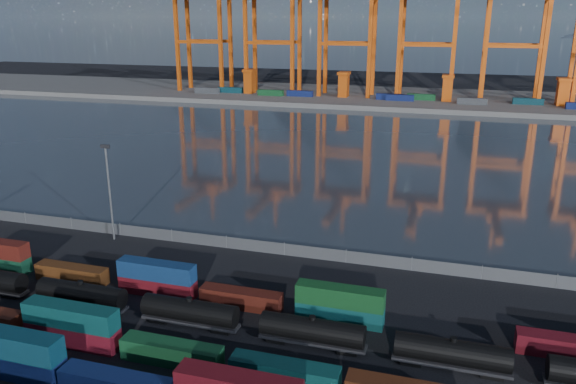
# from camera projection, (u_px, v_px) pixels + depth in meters

# --- Properties ---
(ground) EXTENTS (700.00, 700.00, 0.00)m
(ground) POSITION_uv_depth(u_px,v_px,m) (213.00, 350.00, 64.32)
(ground) COLOR black
(ground) RESTS_ON ground
(harbor_water) EXTENTS (700.00, 700.00, 0.00)m
(harbor_water) POSITION_uv_depth(u_px,v_px,m) (364.00, 150.00, 160.28)
(harbor_water) COLOR #2A343D
(harbor_water) RESTS_ON ground
(far_quay) EXTENTS (700.00, 70.00, 2.00)m
(far_quay) POSITION_uv_depth(u_px,v_px,m) (402.00, 98.00, 255.95)
(far_quay) COLOR #514F4C
(far_quay) RESTS_ON ground
(container_row_south) EXTENTS (127.19, 2.44, 5.20)m
(container_row_south) POSITION_uv_depth(u_px,v_px,m) (133.00, 382.00, 55.19)
(container_row_south) COLOR #484C4D
(container_row_south) RESTS_ON ground
(container_row_mid) EXTENTS (140.27, 2.36, 5.03)m
(container_row_mid) POSITION_uv_depth(u_px,v_px,m) (201.00, 356.00, 60.51)
(container_row_mid) COLOR #444549
(container_row_mid) RESTS_ON ground
(container_row_north) EXTENTS (140.40, 2.24, 4.77)m
(container_row_north) POSITION_uv_depth(u_px,v_px,m) (186.00, 286.00, 75.49)
(container_row_north) COLOR navy
(container_row_north) RESTS_ON ground
(tanker_string) EXTENTS (105.61, 2.71, 3.88)m
(tanker_string) POSITION_uv_depth(u_px,v_px,m) (190.00, 312.00, 68.75)
(tanker_string) COLOR black
(tanker_string) RESTS_ON ground
(waterfront_fence) EXTENTS (160.12, 0.12, 2.20)m
(waterfront_fence) POSITION_uv_depth(u_px,v_px,m) (284.00, 249.00, 89.61)
(waterfront_fence) COLOR #595B5E
(waterfront_fence) RESTS_ON ground
(yard_light_mast) EXTENTS (1.60, 0.40, 16.60)m
(yard_light_mast) POSITION_uv_depth(u_px,v_px,m) (109.00, 187.00, 93.56)
(yard_light_mast) COLOR slate
(yard_light_mast) RESTS_ON ground
(gantry_cranes) EXTENTS (200.45, 48.87, 66.18)m
(gantry_cranes) POSITION_uv_depth(u_px,v_px,m) (388.00, 7.00, 240.02)
(gantry_cranes) COLOR #D34F0E
(gantry_cranes) RESTS_ON ground
(quay_containers) EXTENTS (172.58, 10.99, 2.60)m
(quay_containers) POSITION_uv_depth(u_px,v_px,m) (373.00, 96.00, 245.00)
(quay_containers) COLOR navy
(quay_containers) RESTS_ON far_quay
(straddle_carriers) EXTENTS (140.00, 7.00, 11.10)m
(straddle_carriers) POSITION_uv_depth(u_px,v_px,m) (394.00, 85.00, 245.46)
(straddle_carriers) COLOR #D34F0E
(straddle_carriers) RESTS_ON far_quay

